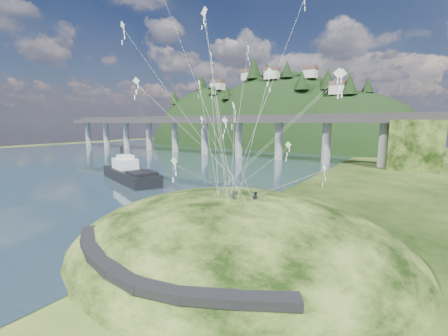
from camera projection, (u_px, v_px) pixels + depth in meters
The scene contains 10 objects.
ground at pixel (165, 233), 33.68m from camera, with size 320.00×320.00×0.00m, color black.
water at pixel (71, 161), 97.72m from camera, with size 240.00×240.00×0.00m, color #2D4753.
grass_hill at pixel (235, 256), 31.19m from camera, with size 36.00×32.00×13.00m.
footpath at pixel (142, 268), 21.26m from camera, with size 22.29×5.84×0.83m.
bridge at pixel (253, 130), 104.42m from camera, with size 160.00×11.00×15.00m.
far_ridge at pixel (270, 160), 159.29m from camera, with size 153.00×70.00×94.50m.
work_barge at pixel (130, 173), 63.49m from camera, with size 20.79×11.91×7.04m.
wooden_dock at pixel (180, 207), 42.67m from camera, with size 12.75×3.72×0.90m.
kite_flyers at pixel (248, 191), 29.06m from camera, with size 2.45×1.86×1.56m.
kite_swarm at pixel (232, 75), 31.22m from camera, with size 19.91×16.48×21.09m.
Camera 1 is at (23.32, -23.17, 12.32)m, focal length 24.00 mm.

